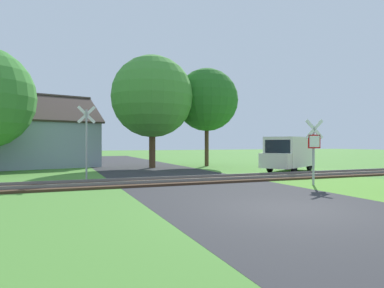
% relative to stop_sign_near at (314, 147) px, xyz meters
% --- Properties ---
extents(ground_plane, '(160.00, 160.00, 0.00)m').
position_rel_stop_sign_near_xyz_m(ground_plane, '(-4.52, -4.22, -1.69)').
color(ground_plane, '#4C8433').
extents(road_asphalt, '(7.05, 80.00, 0.01)m').
position_rel_stop_sign_near_xyz_m(road_asphalt, '(-4.52, -2.22, -1.69)').
color(road_asphalt, '#2D2D30').
rests_on(road_asphalt, ground).
extents(rail_track, '(60.00, 2.60, 0.22)m').
position_rel_stop_sign_near_xyz_m(rail_track, '(-4.52, 3.32, -1.64)').
color(rail_track, '#422D1E').
rests_on(rail_track, ground).
extents(stop_sign_near, '(0.87, 0.19, 2.90)m').
position_rel_stop_sign_near_xyz_m(stop_sign_near, '(0.00, 0.00, 0.00)').
color(stop_sign_near, '#9E9EA5').
rests_on(stop_sign_near, ground).
extents(crossing_sign_far, '(0.87, 0.17, 3.67)m').
position_rel_stop_sign_near_xyz_m(crossing_sign_far, '(-9.11, 5.42, 0.42)').
color(crossing_sign_far, '#9E9EA5').
rests_on(crossing_sign_far, ground).
extents(house, '(9.95, 8.58, 5.75)m').
position_rel_stop_sign_near_xyz_m(house, '(-11.94, 17.24, 0.24)').
color(house, '#99A3B7').
rests_on(house, ground).
extents(tree_right, '(5.02, 5.02, 7.84)m').
position_rel_stop_sign_near_xyz_m(tree_right, '(0.75, 13.15, 3.62)').
color(tree_right, '#513823').
rests_on(tree_right, ground).
extents(tree_center, '(6.12, 6.12, 8.40)m').
position_rel_stop_sign_near_xyz_m(tree_center, '(-3.80, 12.95, 3.63)').
color(tree_center, '#513823').
rests_on(tree_center, ground).
extents(mail_truck, '(5.15, 4.14, 2.24)m').
position_rel_stop_sign_near_xyz_m(mail_truck, '(3.55, 6.32, -0.46)').
color(mail_truck, silver).
rests_on(mail_truck, ground).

